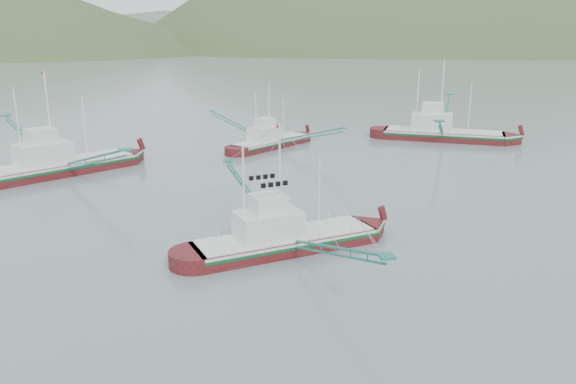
{
  "coord_description": "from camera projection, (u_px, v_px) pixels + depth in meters",
  "views": [
    {
      "loc": [
        -5.89,
        -33.48,
        14.68
      ],
      "look_at": [
        0.0,
        6.0,
        3.2
      ],
      "focal_mm": 35.0,
      "sensor_mm": 36.0,
      "label": 1
    }
  ],
  "objects": [
    {
      "name": "bg_boat_left",
      "position": [
        57.0,
        151.0,
        59.06
      ],
      "size": [
        21.53,
        25.5,
        11.63
      ],
      "rotation": [
        0.0,
        0.0,
        0.64
      ],
      "color": "#4A0C0E",
      "rests_on": "ground"
    },
    {
      "name": "bg_boat_far",
      "position": [
        271.0,
        132.0,
        73.08
      ],
      "size": [
        18.15,
        19.26,
        9.12
      ],
      "rotation": [
        0.0,
        0.0,
        0.73
      ],
      "color": "#4A0C0E",
      "rests_on": "ground"
    },
    {
      "name": "bg_boat_right",
      "position": [
        443.0,
        123.0,
        77.67
      ],
      "size": [
        17.31,
        27.58,
        11.86
      ],
      "rotation": [
        0.0,
        0.0,
        -0.46
      ],
      "color": "#4A0C0E",
      "rests_on": "ground"
    },
    {
      "name": "ridge_distant",
      "position": [
        237.0,
        46.0,
        573.25
      ],
      "size": [
        960.0,
        400.0,
        240.0
      ],
      "primitive_type": "ellipsoid",
      "color": "slate",
      "rests_on": "ground"
    },
    {
      "name": "headland_right",
      "position": [
        492.0,
        49.0,
        479.45
      ],
      "size": [
        684.0,
        432.0,
        306.0
      ],
      "primitive_type": "ellipsoid",
      "color": "#3B4F29",
      "rests_on": "ground"
    },
    {
      "name": "main_boat",
      "position": [
        284.0,
        225.0,
        38.6
      ],
      "size": [
        13.43,
        22.95,
        9.53
      ],
      "rotation": [
        0.0,
        0.0,
        0.3
      ],
      "color": "#4A0C0E",
      "rests_on": "ground"
    },
    {
      "name": "ground",
      "position": [
        302.0,
        264.0,
        36.71
      ],
      "size": [
        1200.0,
        1200.0,
        0.0
      ],
      "primitive_type": "plane",
      "color": "slate",
      "rests_on": "ground"
    }
  ]
}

